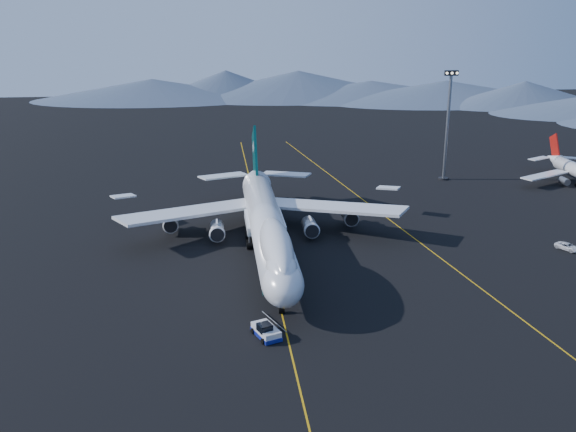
{
  "coord_description": "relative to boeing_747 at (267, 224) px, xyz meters",
  "views": [
    {
      "loc": [
        -9.44,
        -115.9,
        44.57
      ],
      "look_at": [
        4.53,
        3.77,
        6.0
      ],
      "focal_mm": 40.0,
      "sensor_mm": 36.0,
      "label": 1
    }
  ],
  "objects": [
    {
      "name": "service_van",
      "position": [
        58.55,
        -5.63,
        -5.14
      ],
      "size": [
        4.32,
        5.33,
        1.35
      ],
      "primitive_type": "imported",
      "rotation": [
        0.0,
        0.0,
        0.51
      ],
      "color": "silver",
      "rests_on": "ground"
    },
    {
      "name": "pushback_tug",
      "position": [
        -3.0,
        -33.72,
        -5.09
      ],
      "size": [
        4.38,
        5.88,
        2.3
      ],
      "rotation": [
        0.0,
        0.0,
        0.37
      ],
      "color": "silver",
      "rests_on": "ground"
    },
    {
      "name": "floodlight_mast",
      "position": [
        53.53,
        50.67,
        9.22
      ],
      "size": [
        3.67,
        2.75,
        29.68
      ],
      "rotation": [
        0.0,
        0.0,
        0.12
      ],
      "color": "black",
      "rests_on": "ground"
    },
    {
      "name": "ground",
      "position": [
        -0.0,
        -0.03,
        -5.81
      ],
      "size": [
        500.0,
        500.0,
        0.0
      ],
      "primitive_type": "plane",
      "color": "black",
      "rests_on": "ground"
    },
    {
      "name": "boeing_747",
      "position": [
        0.0,
        0.0,
        0.0
      ],
      "size": [
        59.62,
        72.43,
        19.37
      ],
      "color": "silver",
      "rests_on": "ground"
    },
    {
      "name": "taxiway_line_side",
      "position": [
        30.0,
        9.97,
        -5.8
      ],
      "size": [
        28.08,
        198.09,
        0.01
      ],
      "primitive_type": "cube",
      "rotation": [
        0.0,
        0.0,
        0.14
      ],
      "color": "#CB920B",
      "rests_on": "ground"
    },
    {
      "name": "taxiway_line_main",
      "position": [
        -0.0,
        -0.03,
        -5.8
      ],
      "size": [
        0.25,
        220.0,
        0.01
      ],
      "primitive_type": "cube",
      "color": "#CB920B",
      "rests_on": "ground"
    }
  ]
}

